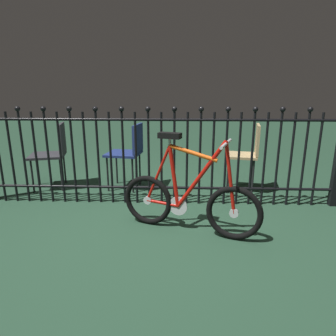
{
  "coord_description": "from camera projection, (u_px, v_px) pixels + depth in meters",
  "views": [
    {
      "loc": [
        0.29,
        -2.46,
        1.27
      ],
      "look_at": [
        0.19,
        0.2,
        0.55
      ],
      "focal_mm": 30.91,
      "sensor_mm": 36.0,
      "label": 1
    }
  ],
  "objects": [
    {
      "name": "ground_plane",
      "position": [
        147.0,
        230.0,
        2.72
      ],
      "size": [
        20.0,
        20.0,
        0.0
      ],
      "primitive_type": "plane",
      "color": "#22402E"
    },
    {
      "name": "iron_fence",
      "position": [
        146.0,
        154.0,
        3.23
      ],
      "size": [
        4.15,
        0.07,
        1.15
      ],
      "color": "black",
      "rests_on": "ground"
    },
    {
      "name": "bicycle",
      "position": [
        188.0,
        200.0,
        2.62
      ],
      "size": [
        1.26,
        0.54,
        0.91
      ],
      "color": "black",
      "rests_on": "ground"
    },
    {
      "name": "chair_tan",
      "position": [
        248.0,
        151.0,
        3.64
      ],
      "size": [
        0.45,
        0.45,
        0.86
      ],
      "color": "black",
      "rests_on": "ground"
    },
    {
      "name": "chair_navy",
      "position": [
        129.0,
        149.0,
        3.75
      ],
      "size": [
        0.48,
        0.47,
        0.86
      ],
      "color": "black",
      "rests_on": "ground"
    },
    {
      "name": "chair_charcoal",
      "position": [
        54.0,
        150.0,
        3.79
      ],
      "size": [
        0.53,
        0.53,
        0.86
      ],
      "color": "black",
      "rests_on": "ground"
    }
  ]
}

